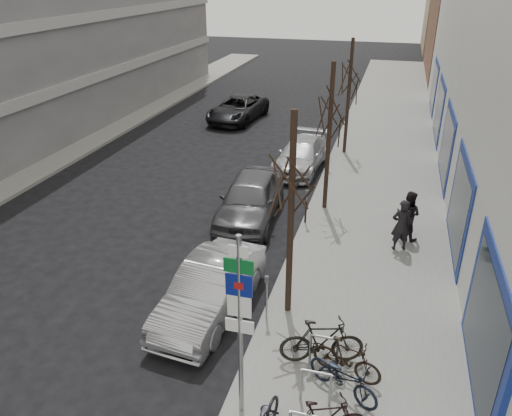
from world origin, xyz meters
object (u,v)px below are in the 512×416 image
Objects in this scene: parked_car_back at (301,155)px; bike_far_inner at (347,359)px; bike_mid_inner at (322,341)px; pedestrian_near at (401,225)px; tree_far at (351,70)px; pedestrian_far at (408,215)px; tree_near at (292,169)px; meter_back at (329,153)px; highway_sign_pole at (240,319)px; meter_mid at (306,204)px; parked_car_front at (210,289)px; meter_front at (267,293)px; tree_mid at (331,103)px; parked_car_mid at (250,198)px; bike_mid_curb at (344,374)px; lane_car at (238,109)px; bike_rack at (316,383)px.

bike_far_inner is at bearing -71.35° from parked_car_back.
bike_mid_inner is 1.12× the size of pedestrian_near.
bike_far_inner is (1.73, -14.99, -3.47)m from tree_far.
parked_car_back is at bearing -125.04° from tree_far.
pedestrian_far is (4.64, -5.73, 0.33)m from parked_car_back.
bike_far_inner is at bearing -48.98° from tree_near.
highway_sign_pole is at bearing -88.98° from meter_back.
tree_near is 3.44× the size of bike_far_inner.
tree_far is 4.33× the size of meter_mid.
highway_sign_pole is 0.96× the size of parked_car_front.
tree_mid is at bearing 86.32° from meter_front.
tree_mid is 5.60m from parked_car_back.
parked_car_mid reaches higher than meter_back.
tree_far reaches higher than bike_mid_curb.
parked_car_mid is at bearing 46.69° from bike_far_inner.
tree_mid reaches higher than parked_car_front.
parked_car_front is at bearing -68.60° from lane_car.
pedestrian_near reaches higher than meter_front.
tree_near is at bearing 63.20° from bike_mid_curb.
tree_far is 9.87m from pedestrian_near.
pedestrian_far reaches higher than bike_mid_curb.
tree_far is 2.85× the size of bike_mid_inner.
tree_near is at bearing -67.49° from parked_car_mid.
parked_car_back is 8.66m from lane_car.
parked_car_front is at bearing -166.62° from tree_near.
meter_front is 0.80× the size of bike_far_inner.
tree_far is 1.25× the size of parked_car_front.
highway_sign_pole is at bearing -66.24° from lane_car.
meter_back is 0.25× the size of lane_car.
bike_rack is 0.65m from bike_mid_curb.
pedestrian_near is at bearing 101.10° from pedestrian_far.
parked_car_mid reaches higher than bike_far_inner.
meter_front is 0.29× the size of parked_car_front.
parked_car_front is 0.85× the size of lane_car.
parked_car_front is 0.96× the size of parked_car_back.
tree_mid is at bearing -60.05° from pedestrian_near.
highway_sign_pole reaches higher than meter_mid.
tree_near reaches higher than parked_car_mid.
bike_rack is 1.78× the size of meter_front.
parked_car_mid reaches higher than parked_car_back.
pedestrian_far is (3.39, -5.64, 0.08)m from meter_back.
parked_car_back reaches higher than bike_mid_inner.
bike_rack is at bearing -68.80° from parked_car_mid.
parked_car_front is (-3.11, 1.22, -0.01)m from bike_mid_inner.
bike_mid_curb is at bearing 105.63° from pedestrian_far.
parked_car_back is at bearing 93.95° from parked_car_front.
tree_near is 6.47m from pedestrian_far.
meter_front is (-0.45, -13.50, -3.19)m from tree_far.
tree_near is at bearing -90.00° from tree_mid.
meter_front is 0.75× the size of bike_mid_curb.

